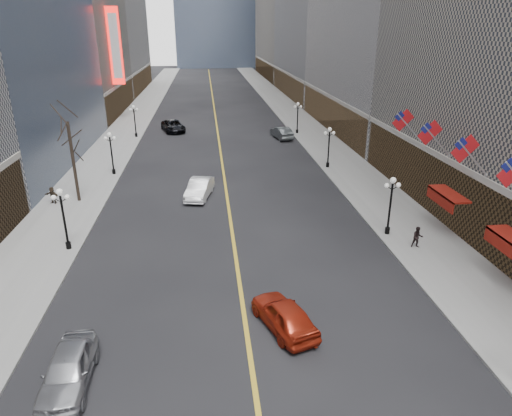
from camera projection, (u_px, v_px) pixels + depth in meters
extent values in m
cube|color=gray|center=(306.00, 128.00, 72.18)|extent=(6.00, 230.00, 0.15)
cube|color=gray|center=(125.00, 132.00, 69.36)|extent=(6.00, 230.00, 0.15)
cube|color=gold|center=(216.00, 118.00, 80.03)|extent=(0.25, 200.00, 0.02)
cube|color=#4B3A32|center=(481.00, 205.00, 33.82)|extent=(2.80, 41.00, 5.00)
cube|color=#4B3A32|center=(337.00, 113.00, 69.85)|extent=(2.80, 35.00, 5.00)
cube|color=#4B3A32|center=(292.00, 85.00, 104.96)|extent=(2.80, 39.00, 5.00)
cube|color=#4B3A32|center=(268.00, 69.00, 144.69)|extent=(2.80, 45.00, 5.00)
cube|color=#4B3A32|center=(114.00, 99.00, 83.69)|extent=(2.80, 29.00, 5.00)
cube|color=#4B3A32|center=(138.00, 80.00, 115.10)|extent=(2.80, 37.00, 5.00)
cylinder|color=black|center=(387.00, 230.00, 34.89)|extent=(0.36, 0.36, 0.50)
cylinder|color=black|center=(390.00, 209.00, 34.24)|extent=(0.16, 0.16, 4.00)
sphere|color=white|center=(393.00, 180.00, 33.39)|extent=(0.44, 0.44, 0.44)
sphere|color=white|center=(387.00, 185.00, 33.49)|extent=(0.36, 0.36, 0.36)
sphere|color=white|center=(398.00, 185.00, 33.58)|extent=(0.36, 0.36, 0.36)
cylinder|color=black|center=(328.00, 165.00, 51.52)|extent=(0.36, 0.36, 0.50)
cylinder|color=black|center=(329.00, 150.00, 50.87)|extent=(0.16, 0.16, 4.00)
sphere|color=white|center=(330.00, 129.00, 50.02)|extent=(0.44, 0.44, 0.44)
sphere|color=white|center=(326.00, 133.00, 50.12)|extent=(0.36, 0.36, 0.36)
sphere|color=white|center=(334.00, 133.00, 50.21)|extent=(0.36, 0.36, 0.36)
cylinder|color=black|center=(297.00, 131.00, 68.15)|extent=(0.36, 0.36, 0.50)
cylinder|color=black|center=(297.00, 120.00, 67.50)|extent=(0.16, 0.16, 4.00)
sphere|color=white|center=(298.00, 104.00, 66.65)|extent=(0.44, 0.44, 0.44)
sphere|color=white|center=(295.00, 107.00, 66.75)|extent=(0.36, 0.36, 0.36)
sphere|color=white|center=(301.00, 107.00, 66.85)|extent=(0.36, 0.36, 0.36)
cylinder|color=black|center=(68.00, 245.00, 32.50)|extent=(0.36, 0.36, 0.50)
cylinder|color=black|center=(65.00, 223.00, 31.86)|extent=(0.16, 0.16, 4.00)
sphere|color=white|center=(59.00, 192.00, 31.01)|extent=(0.44, 0.44, 0.44)
sphere|color=white|center=(53.00, 198.00, 31.11)|extent=(0.36, 0.36, 0.36)
sphere|color=white|center=(67.00, 197.00, 31.20)|extent=(0.36, 0.36, 0.36)
cylinder|color=black|center=(114.00, 171.00, 49.13)|extent=(0.36, 0.36, 0.50)
cylinder|color=black|center=(112.00, 156.00, 48.49)|extent=(0.16, 0.16, 4.00)
sphere|color=white|center=(109.00, 134.00, 47.64)|extent=(0.44, 0.44, 0.44)
sphere|color=white|center=(105.00, 138.00, 47.74)|extent=(0.36, 0.36, 0.36)
sphere|color=white|center=(114.00, 138.00, 47.83)|extent=(0.36, 0.36, 0.36)
cylinder|color=black|center=(136.00, 135.00, 65.76)|extent=(0.36, 0.36, 0.50)
cylinder|color=black|center=(135.00, 123.00, 65.12)|extent=(0.16, 0.16, 4.00)
sphere|color=white|center=(133.00, 107.00, 64.27)|extent=(0.44, 0.44, 0.44)
sphere|color=white|center=(130.00, 110.00, 64.37)|extent=(0.36, 0.36, 0.36)
sphere|color=white|center=(137.00, 109.00, 64.46)|extent=(0.36, 0.36, 0.36)
cube|color=navy|center=(509.00, 165.00, 25.06)|extent=(0.88, 0.06, 0.88)
cylinder|color=#B2B2B7|center=(473.00, 158.00, 30.16)|extent=(2.49, 0.12, 2.49)
cube|color=red|center=(465.00, 149.00, 29.85)|extent=(1.94, 0.04, 1.94)
cube|color=navy|center=(461.00, 144.00, 29.68)|extent=(0.88, 0.06, 0.88)
cylinder|color=#B2B2B7|center=(437.00, 141.00, 34.77)|extent=(2.49, 0.12, 2.49)
cube|color=red|center=(430.00, 133.00, 34.47)|extent=(1.94, 0.04, 1.94)
cube|color=navy|center=(426.00, 128.00, 34.30)|extent=(0.88, 0.06, 0.88)
cylinder|color=#B2B2B7|center=(409.00, 128.00, 39.39)|extent=(2.49, 0.12, 2.49)
cube|color=red|center=(403.00, 120.00, 39.09)|extent=(1.94, 0.04, 1.94)
cube|color=navy|center=(400.00, 116.00, 38.92)|extent=(0.88, 0.06, 0.88)
cube|color=maroon|center=(505.00, 246.00, 27.00)|extent=(0.10, 4.00, 0.90)
cube|color=maroon|center=(449.00, 194.00, 34.31)|extent=(1.40, 4.00, 0.15)
cube|color=maroon|center=(440.00, 199.00, 34.39)|extent=(0.10, 4.00, 0.90)
cube|color=red|center=(115.00, 46.00, 74.00)|extent=(2.00, 0.50, 12.00)
cube|color=white|center=(115.00, 46.00, 74.01)|extent=(1.40, 0.55, 10.00)
cylinder|color=#2D231C|center=(74.00, 162.00, 40.33)|extent=(0.28, 0.28, 7.20)
imported|color=#A0A2A8|center=(68.00, 369.00, 20.09)|extent=(2.05, 4.92, 1.67)
imported|color=silver|center=(199.00, 188.00, 42.55)|extent=(2.91, 5.50, 1.72)
imported|color=black|center=(173.00, 126.00, 69.57)|extent=(4.33, 6.67, 1.71)
imported|color=#9C2311|center=(284.00, 315.00, 23.92)|extent=(3.47, 5.24, 1.66)
imported|color=#474C4E|center=(282.00, 133.00, 65.12)|extent=(2.77, 5.44, 1.71)
imported|color=black|center=(418.00, 237.00, 32.48)|extent=(0.82, 0.53, 1.58)
imported|color=black|center=(52.00, 195.00, 40.69)|extent=(1.45, 0.98, 1.53)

